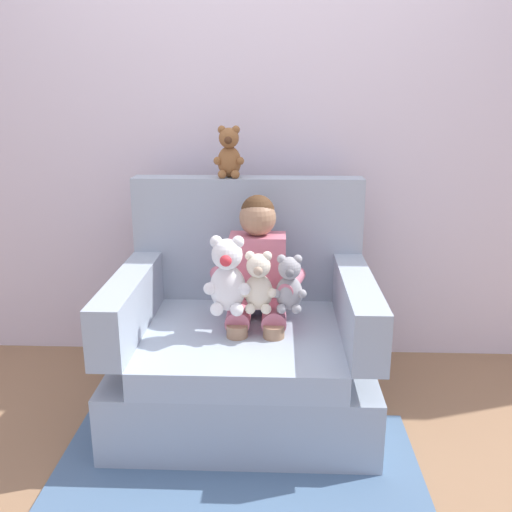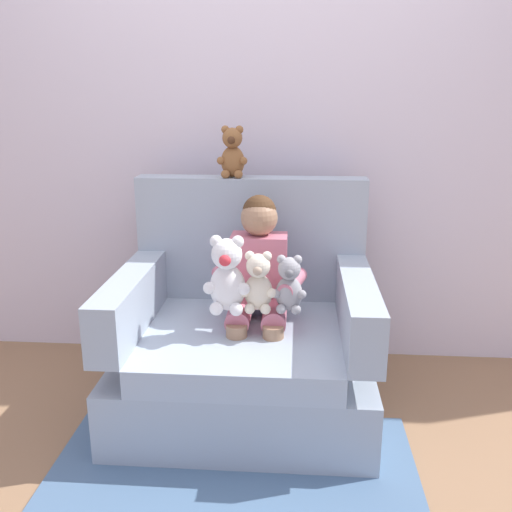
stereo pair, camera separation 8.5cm
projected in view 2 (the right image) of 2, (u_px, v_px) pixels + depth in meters
The scene contains 8 objects.
ground_plane at pixel (245, 409), 2.70m from camera, with size 8.00×8.00×0.00m, color #936D4C.
back_wall at pixel (256, 123), 3.01m from camera, with size 6.00×0.10×2.60m, color silver.
armchair at pixel (245, 342), 2.66m from camera, with size 1.15×0.95×1.05m.
seated_child at pixel (258, 277), 2.59m from camera, with size 0.45×0.39×0.82m.
plush_cream at pixel (258, 283), 2.43m from camera, with size 0.16×0.13×0.27m.
plush_grey at pixel (289, 285), 2.43m from camera, with size 0.15×0.12×0.25m.
plush_white at pixel (227, 277), 2.42m from camera, with size 0.20×0.16×0.34m.
plush_brown_on_backrest at pixel (233, 154), 2.76m from camera, with size 0.15×0.12×0.25m.
Camera 2 is at (0.23, -2.37, 1.46)m, focal length 39.56 mm.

